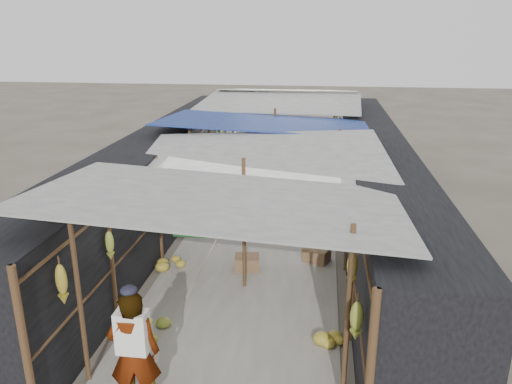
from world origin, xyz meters
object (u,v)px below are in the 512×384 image
at_px(black_basin, 327,175).
at_px(vendor_elderly, 134,354).
at_px(vendor_seated, 299,179).
at_px(shopper_blue, 254,158).
at_px(crate_near, 247,263).

bearing_deg(black_basin, vendor_elderly, -102.47).
bearing_deg(vendor_elderly, black_basin, -115.05).
distance_m(black_basin, vendor_elderly, 11.64).
bearing_deg(vendor_seated, shopper_blue, -129.00).
height_order(crate_near, vendor_seated, vendor_seated).
bearing_deg(shopper_blue, vendor_elderly, -90.82).
height_order(vendor_elderly, shopper_blue, shopper_blue).
relative_size(vendor_elderly, vendor_seated, 1.95).
bearing_deg(black_basin, vendor_seated, -116.15).
bearing_deg(vendor_elderly, shopper_blue, -103.42).
relative_size(black_basin, shopper_blue, 0.29).
bearing_deg(shopper_blue, vendor_seated, -20.82).
relative_size(vendor_elderly, shopper_blue, 0.97).
relative_size(black_basin, vendor_elderly, 0.30).
distance_m(vendor_elderly, shopper_blue, 10.10).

